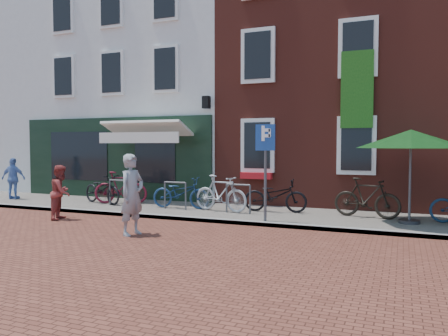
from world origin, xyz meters
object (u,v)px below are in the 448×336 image
at_px(bicycle_1, 121,188).
at_px(bicycle_2, 181,193).
at_px(parking_sign, 265,155).
at_px(bicycle_0, 102,189).
at_px(boy, 61,192).
at_px(bicycle_3, 221,193).
at_px(woman, 132,195).
at_px(bicycle_4, 275,195).
at_px(parasol, 411,135).
at_px(bicycle_5, 367,198).
at_px(cafe_person, 13,178).

height_order(bicycle_1, bicycle_2, bicycle_1).
xyz_separation_m(parking_sign, bicycle_0, (-5.89, 1.18, -1.19)).
height_order(boy, bicycle_3, boy).
bearing_deg(boy, bicycle_0, -7.78).
relative_size(bicycle_0, bicycle_3, 1.03).
distance_m(woman, bicycle_0, 4.92).
bearing_deg(bicycle_2, bicycle_4, -88.68).
bearing_deg(bicycle_4, parking_sign, 179.40).
xyz_separation_m(parasol, bicycle_0, (-9.24, 0.12, -1.67)).
bearing_deg(bicycle_1, bicycle_0, 91.45).
distance_m(bicycle_0, bicycle_2, 2.87).
height_order(parasol, bicycle_1, parasol).
relative_size(boy, bicycle_0, 0.82).
bearing_deg(boy, parasol, -94.88).
bearing_deg(bicycle_0, bicycle_3, -74.15).
xyz_separation_m(bicycle_2, bicycle_5, (5.34, 0.32, 0.05)).
relative_size(bicycle_0, bicycle_2, 1.00).
bearing_deg(bicycle_1, bicycle_3, -113.26).
bearing_deg(cafe_person, bicycle_4, 167.69).
distance_m(cafe_person, bicycle_0, 3.70).
bearing_deg(bicycle_4, bicycle_2, 90.36).
xyz_separation_m(woman, boy, (-2.98, 1.04, -0.17)).
bearing_deg(bicycle_2, cafe_person, 85.92).
relative_size(bicycle_0, bicycle_1, 1.03).
height_order(parking_sign, bicycle_2, parking_sign).
bearing_deg(bicycle_5, bicycle_4, 100.99).
relative_size(bicycle_1, bicycle_3, 1.00).
bearing_deg(bicycle_0, parking_sign, -84.05).
distance_m(bicycle_1, bicycle_4, 5.15).
relative_size(bicycle_2, bicycle_3, 1.03).
distance_m(parking_sign, cafe_person, 9.67).
distance_m(cafe_person, bicycle_2, 6.57).
relative_size(bicycle_0, bicycle_4, 1.00).
height_order(cafe_person, bicycle_2, cafe_person).
height_order(bicycle_1, bicycle_4, bicycle_1).
distance_m(bicycle_2, bicycle_4, 2.87).
bearing_deg(woman, bicycle_5, -40.92).
bearing_deg(cafe_person, parasol, 164.52).
distance_m(woman, cafe_person, 7.88).
bearing_deg(parasol, bicycle_5, 155.77).
height_order(parasol, cafe_person, parasol).
xyz_separation_m(parasol, bicycle_4, (-3.52, 0.50, -1.67)).
bearing_deg(bicycle_2, parking_sign, -117.66).
height_order(boy, cafe_person, cafe_person).
distance_m(woman, boy, 3.16).
bearing_deg(bicycle_4, woman, 142.95).
bearing_deg(bicycle_3, bicycle_1, 96.16).
xyz_separation_m(woman, cafe_person, (-7.17, 3.27, -0.08)).
bearing_deg(bicycle_4, cafe_person, 86.61).
distance_m(woman, bicycle_4, 4.45).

